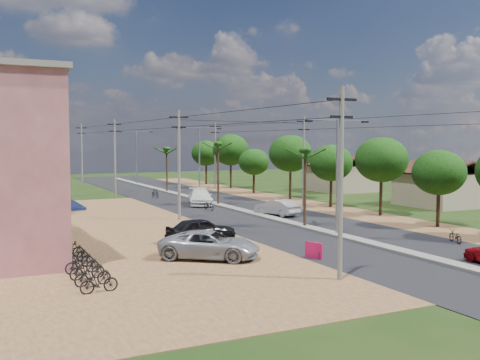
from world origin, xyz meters
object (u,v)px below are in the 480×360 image
at_px(car_silver_mid, 277,208).
at_px(moto_rider_east, 455,237).
at_px(roadside_sign, 314,251).
at_px(car_parked_silver, 210,245).
at_px(car_parked_dark, 201,230).
at_px(parked_scooter_row, 82,264).
at_px(car_white_far, 200,197).

distance_m(car_silver_mid, moto_rider_east, 16.71).
bearing_deg(roadside_sign, car_parked_silver, 133.74).
xyz_separation_m(car_parked_dark, moto_rider_east, (14.35, -7.44, -0.35)).
bearing_deg(car_parked_silver, car_parked_dark, 20.02).
xyz_separation_m(moto_rider_east, roadside_sign, (-10.70, -0.04, 0.04)).
xyz_separation_m(car_parked_dark, roadside_sign, (3.65, -7.48, -0.31)).
height_order(roadside_sign, parked_scooter_row, parked_scooter_row).
bearing_deg(car_white_far, car_silver_mid, -56.17).
height_order(car_silver_mid, car_parked_silver, car_parked_silver).
bearing_deg(car_parked_silver, moto_rider_east, -61.89).
height_order(car_silver_mid, parked_scooter_row, car_silver_mid).
relative_size(moto_rider_east, parked_scooter_row, 0.19).
bearing_deg(moto_rider_east, car_silver_mid, -56.27).
relative_size(roadside_sign, parked_scooter_row, 0.13).
height_order(car_parked_dark, parked_scooter_row, car_parked_dark).
relative_size(car_silver_mid, car_parked_silver, 0.77).
bearing_deg(car_silver_mid, roadside_sign, 50.24).
height_order(car_parked_silver, roadside_sign, car_parked_silver).
distance_m(moto_rider_east, parked_scooter_row, 22.90).
bearing_deg(roadside_sign, car_parked_dark, 95.31).
height_order(car_parked_dark, roadside_sign, car_parked_dark).
distance_m(car_parked_dark, roadside_sign, 8.33).
xyz_separation_m(car_silver_mid, roadside_sign, (-7.00, -16.33, -0.24)).
bearing_deg(moto_rider_east, roadside_sign, 21.13).
relative_size(car_white_far, moto_rider_east, 3.42).
relative_size(car_silver_mid, moto_rider_east, 2.64).
relative_size(car_white_far, parked_scooter_row, 0.66).
bearing_deg(car_silver_mid, car_parked_silver, 32.17).
xyz_separation_m(car_parked_silver, parked_scooter_row, (-6.94, -0.40, -0.26)).
relative_size(car_silver_mid, parked_scooter_row, 0.51).
relative_size(car_silver_mid, car_white_far, 0.77).
bearing_deg(car_parked_silver, parked_scooter_row, 130.17).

